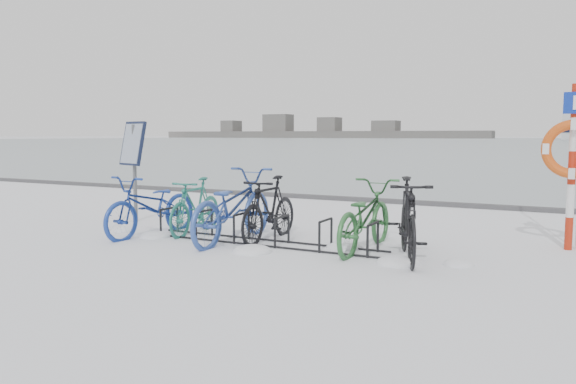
{
  "coord_description": "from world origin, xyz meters",
  "views": [
    {
      "loc": [
        4.3,
        -7.41,
        1.68
      ],
      "look_at": [
        0.15,
        0.6,
        0.75
      ],
      "focal_mm": 35.0,
      "sensor_mm": 36.0,
      "label": 1
    }
  ],
  "objects": [
    {
      "name": "lifebuoy_station",
      "position": [
        4.23,
        1.6,
        1.47
      ],
      "size": [
        0.84,
        0.23,
        4.37
      ],
      "color": "#AA210D",
      "rests_on": "ground"
    },
    {
      "name": "info_board",
      "position": [
        -3.34,
        0.84,
        1.39
      ],
      "size": [
        0.69,
        0.41,
        1.93
      ],
      "rotation": [
        0.0,
        0.0,
        -0.28
      ],
      "color": "#595B5E",
      "rests_on": "ground"
    },
    {
      "name": "ground",
      "position": [
        0.0,
        0.0,
        0.0
      ],
      "size": [
        900.0,
        900.0,
        0.0
      ],
      "primitive_type": "plane",
      "color": "white",
      "rests_on": "ground"
    },
    {
      "name": "bike_5",
      "position": [
        2.29,
        -0.0,
        0.57
      ],
      "size": [
        1.16,
        1.97,
        1.14
      ],
      "primitive_type": "imported",
      "rotation": [
        0.0,
        0.0,
        0.35
      ],
      "color": "black",
      "rests_on": "ground"
    },
    {
      "name": "snow_drifts",
      "position": [
        0.42,
        -0.15,
        0.0
      ],
      "size": [
        6.08,
        1.6,
        0.2
      ],
      "color": "white",
      "rests_on": "ground"
    },
    {
      "name": "bike_4",
      "position": [
        1.57,
        0.29,
        0.53
      ],
      "size": [
        0.73,
        2.02,
        1.05
      ],
      "primitive_type": "imported",
      "rotation": [
        0.0,
        0.0,
        3.13
      ],
      "color": "#2A6130",
      "rests_on": "ground"
    },
    {
      "name": "quay_edge",
      "position": [
        0.0,
        5.9,
        0.05
      ],
      "size": [
        400.0,
        0.25,
        0.1
      ],
      "primitive_type": "cube",
      "color": "#3F3F42",
      "rests_on": "ground"
    },
    {
      "name": "bike_rack",
      "position": [
        0.0,
        0.0,
        0.18
      ],
      "size": [
        4.0,
        0.48,
        0.46
      ],
      "color": "black",
      "rests_on": "ground"
    },
    {
      "name": "ice_sheet",
      "position": [
        0.0,
        155.0,
        0.01
      ],
      "size": [
        400.0,
        298.0,
        0.02
      ],
      "primitive_type": "cube",
      "color": "#98A4AC",
      "rests_on": "ground"
    },
    {
      "name": "bike_1",
      "position": [
        -1.47,
        0.3,
        0.49
      ],
      "size": [
        0.64,
        1.68,
        0.99
      ],
      "primitive_type": "imported",
      "rotation": [
        0.0,
        0.0,
        0.11
      ],
      "color": "#227262",
      "rests_on": "ground"
    },
    {
      "name": "shoreline",
      "position": [
        -122.02,
        260.0,
        2.79
      ],
      "size": [
        180.0,
        12.0,
        9.5
      ],
      "color": "#4E4E4E",
      "rests_on": "ground"
    },
    {
      "name": "bike_3",
      "position": [
        -0.04,
        0.32,
        0.53
      ],
      "size": [
        0.53,
        1.77,
        1.06
      ],
      "primitive_type": "imported",
      "rotation": [
        0.0,
        0.0,
        0.02
      ],
      "color": "black",
      "rests_on": "ground"
    },
    {
      "name": "bike_0",
      "position": [
        -2.01,
        -0.17,
        0.53
      ],
      "size": [
        0.86,
        2.06,
        1.05
      ],
      "primitive_type": "imported",
      "rotation": [
        0.0,
        0.0,
        -0.08
      ],
      "color": "navy",
      "rests_on": "ground"
    },
    {
      "name": "bike_2",
      "position": [
        -0.52,
        -0.02,
        0.59
      ],
      "size": [
        0.83,
        2.27,
        1.18
      ],
      "primitive_type": "imported",
      "rotation": [
        0.0,
        0.0,
        3.16
      ],
      "color": "#2E4C9B",
      "rests_on": "ground"
    }
  ]
}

